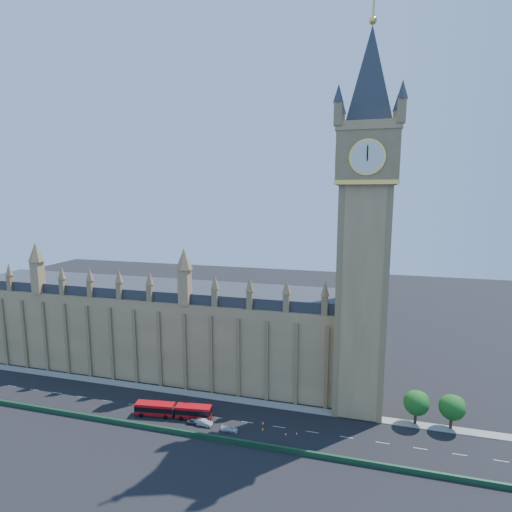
% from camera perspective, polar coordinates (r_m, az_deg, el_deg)
% --- Properties ---
extents(ground, '(400.00, 400.00, 0.00)m').
position_cam_1_polar(ground, '(110.41, -7.68, -21.61)').
color(ground, black).
rests_on(ground, ground).
extents(palace_westminster, '(120.00, 20.00, 28.00)m').
position_cam_1_polar(palace_westminster, '(132.91, -14.23, -9.82)').
color(palace_westminster, olive).
rests_on(palace_westminster, ground).
extents(elizabeth_tower, '(20.59, 20.59, 105.00)m').
position_cam_1_polar(elizabeth_tower, '(101.40, 15.35, 7.82)').
color(elizabeth_tower, olive).
rests_on(elizabeth_tower, ground).
extents(bridge_parapet, '(160.00, 0.60, 1.20)m').
position_cam_1_polar(bridge_parapet, '(103.11, -9.79, -23.69)').
color(bridge_parapet, '#1E4C2D').
rests_on(bridge_parapet, ground).
extents(kerb_north, '(160.00, 3.00, 0.16)m').
position_cam_1_polar(kerb_north, '(118.04, -5.81, -19.38)').
color(kerb_north, gray).
rests_on(kerb_north, ground).
extents(tree_east_near, '(6.00, 6.00, 8.50)m').
position_cam_1_polar(tree_east_near, '(110.70, 22.04, -18.81)').
color(tree_east_near, '#382619').
rests_on(tree_east_near, ground).
extents(tree_east_far, '(6.00, 6.00, 8.50)m').
position_cam_1_polar(tree_east_far, '(112.03, 26.33, -18.75)').
color(tree_east_far, '#382619').
rests_on(tree_east_far, ground).
extents(red_bus, '(19.72, 5.30, 3.32)m').
position_cam_1_polar(red_bus, '(110.13, -11.76, -20.77)').
color(red_bus, '#BA0C13').
rests_on(red_bus, ground).
extents(car_grey, '(4.10, 2.02, 1.35)m').
position_cam_1_polar(car_grey, '(106.93, -8.66, -22.32)').
color(car_grey, '#3B3E42').
rests_on(car_grey, ground).
extents(car_silver, '(4.57, 1.86, 1.48)m').
position_cam_1_polar(car_silver, '(106.17, -7.52, -22.50)').
color(car_silver, '#A0A1A7').
rests_on(car_silver, ground).
extents(car_white, '(4.21, 1.94, 1.19)m').
position_cam_1_polar(car_white, '(103.45, -3.81, -23.46)').
color(car_white, silver).
rests_on(car_white, ground).
extents(cone_a, '(0.59, 0.59, 0.76)m').
position_cam_1_polar(cone_a, '(105.70, 1.00, -22.81)').
color(cone_a, black).
rests_on(cone_a, ground).
extents(cone_b, '(0.44, 0.44, 0.63)m').
position_cam_1_polar(cone_b, '(102.74, 5.83, -23.92)').
color(cone_b, black).
rests_on(cone_b, ground).
extents(cone_c, '(0.48, 0.48, 0.69)m').
position_cam_1_polar(cone_c, '(103.67, 0.96, -23.53)').
color(cone_c, black).
rests_on(cone_c, ground).
extents(cone_d, '(0.55, 0.55, 0.71)m').
position_cam_1_polar(cone_d, '(102.25, 4.26, -24.05)').
color(cone_d, black).
rests_on(cone_d, ground).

